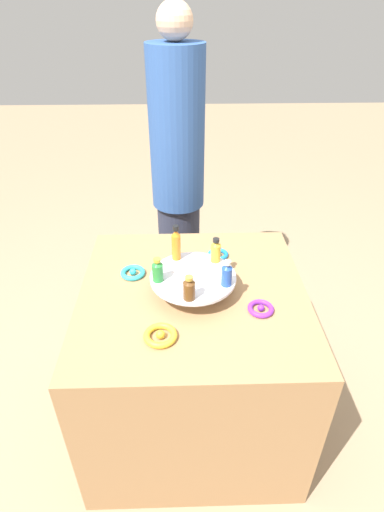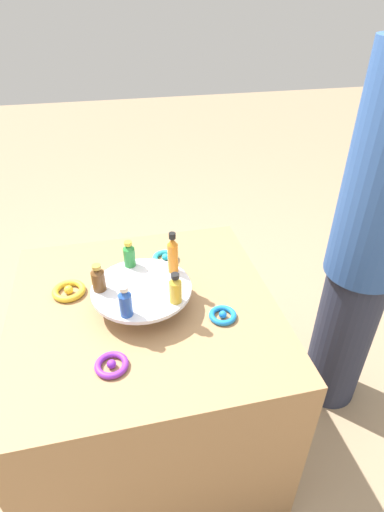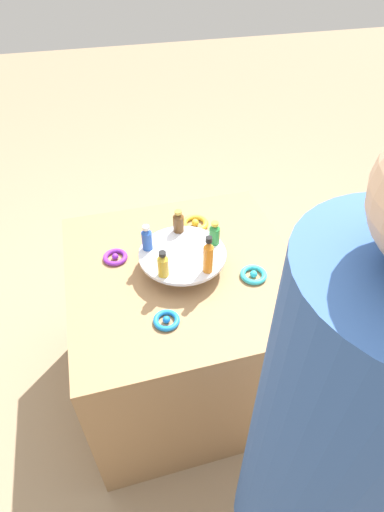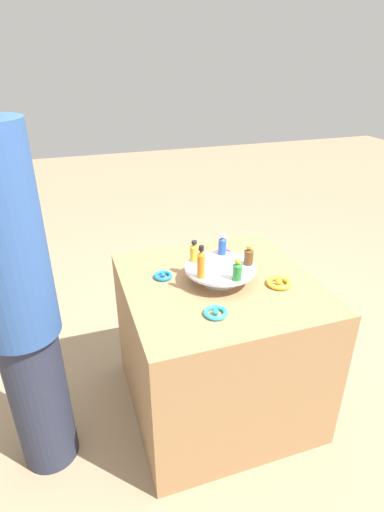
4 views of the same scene
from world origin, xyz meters
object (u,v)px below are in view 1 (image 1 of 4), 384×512
at_px(ribbon_bow_purple, 261,309).
at_px(bottle_orange, 176,244).
at_px(bottle_blue, 227,274).
at_px(ribbon_bow_gold, 160,335).
at_px(ribbon_bow_teal, 133,273).
at_px(bottle_brown, 189,288).
at_px(person_figure, 178,179).
at_px(ribbon_bow_blue, 218,254).
at_px(bottle_green, 158,270).
at_px(bottle_gold, 216,251).
at_px(display_stand, 193,280).

bearing_deg(ribbon_bow_purple, bottle_orange, 142.56).
xyz_separation_m(bottle_blue, ribbon_bow_gold, (-0.23, -0.18, -0.11)).
bearing_deg(ribbon_bow_teal, bottle_brown, -47.85).
bearing_deg(person_figure, bottle_brown, -1.53).
height_order(ribbon_bow_purple, ribbon_bow_blue, same).
distance_m(bottle_blue, bottle_green, 0.24).
distance_m(bottle_gold, bottle_brown, 0.24).
xyz_separation_m(display_stand, bottle_gold, (0.09, 0.09, 0.07)).
bearing_deg(bottle_gold, person_figure, 100.97).
relative_size(display_stand, person_figure, 0.19).
bearing_deg(ribbon_bow_blue, display_stand, -115.76).
height_order(bottle_orange, bottle_green, bottle_orange).
xyz_separation_m(bottle_orange, ribbon_bow_purple, (0.29, -0.22, -0.13)).
relative_size(bottle_gold, ribbon_bow_blue, 1.15).
bearing_deg(bottle_orange, bottle_brown, -79.76).
bearing_deg(bottle_blue, ribbon_bow_gold, -141.94).
xyz_separation_m(ribbon_bow_purple, ribbon_bow_teal, (-0.47, 0.23, 0.00)).
height_order(bottle_brown, person_figure, person_figure).
distance_m(ribbon_bow_purple, person_figure, 0.99).
distance_m(bottle_gold, ribbon_bow_purple, 0.27).
bearing_deg(bottle_blue, ribbon_bow_purple, -25.77).
height_order(bottle_blue, person_figure, person_figure).
distance_m(ribbon_bow_gold, person_figure, 1.06).
bearing_deg(ribbon_bow_blue, ribbon_bow_teal, -160.76).
relative_size(display_stand, ribbon_bow_blue, 3.64).
relative_size(display_stand, bottle_gold, 3.16).
bearing_deg(ribbon_bow_teal, display_stand, -25.76).
bearing_deg(bottle_orange, ribbon_bow_blue, 35.02).
xyz_separation_m(bottle_gold, ribbon_bow_purple, (0.15, -0.20, -0.11)).
distance_m(ribbon_bow_blue, ribbon_bow_teal, 0.37).
bearing_deg(bottle_brown, ribbon_bow_purple, 3.11).
distance_m(ribbon_bow_purple, ribbon_bow_teal, 0.52).
bearing_deg(bottle_green, ribbon_bow_purple, -14.08).
bearing_deg(bottle_brown, ribbon_bow_blue, 70.15).
bearing_deg(ribbon_bow_gold, display_stand, 64.24).
bearing_deg(bottle_green, bottle_gold, 28.24).
bearing_deg(bottle_orange, ribbon_bow_teal, 179.86).
relative_size(bottle_brown, person_figure, 0.06).
relative_size(bottle_orange, ribbon_bow_purple, 1.58).
height_order(display_stand, ribbon_bow_purple, display_stand).
xyz_separation_m(bottle_gold, ribbon_bow_teal, (-0.32, 0.02, -0.11)).
height_order(display_stand, ribbon_bow_teal, display_stand).
relative_size(bottle_orange, ribbon_bow_blue, 1.68).
bearing_deg(display_stand, bottle_blue, -25.76).
relative_size(bottle_brown, ribbon_bow_teal, 0.94).
xyz_separation_m(display_stand, ribbon_bow_teal, (-0.23, 0.11, -0.04)).
xyz_separation_m(bottle_orange, person_figure, (0.01, 0.71, -0.04)).
bearing_deg(ribbon_bow_gold, bottle_brown, 48.31).
bearing_deg(display_stand, ribbon_bow_teal, 154.24).
bearing_deg(bottle_brown, ribbon_bow_gold, -131.69).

